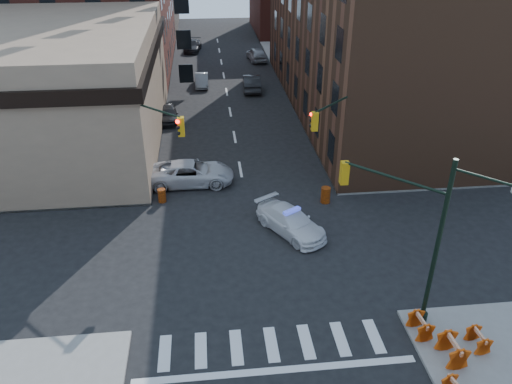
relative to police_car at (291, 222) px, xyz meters
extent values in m
plane|color=black|center=(-2.24, -1.65, -0.70)|extent=(140.00, 140.00, 0.00)
cube|color=gray|center=(-25.24, 31.10, -0.62)|extent=(34.00, 54.50, 0.15)
cube|color=gray|center=(20.76, 31.10, -0.62)|extent=(34.00, 54.50, 0.15)
cube|color=#8E755D|center=(-19.24, 14.85, 3.80)|extent=(22.00, 22.00, 9.00)
cube|color=#533321|center=(10.76, 20.85, 6.30)|extent=(14.00, 34.00, 14.00)
cylinder|color=black|center=(4.56, -7.95, 3.45)|extent=(0.20, 0.20, 8.00)
cylinder|color=black|center=(4.56, -7.95, -0.30)|extent=(0.44, 0.44, 0.50)
cylinder|color=black|center=(2.97, -6.36, 5.95)|extent=(3.27, 3.27, 0.12)
cube|color=#BF8C0C|center=(1.38, -4.77, 5.45)|extent=(0.35, 0.35, 1.05)
sphere|color=#FF0C05|center=(1.54, -4.61, 5.80)|extent=(0.22, 0.22, 0.22)
sphere|color=black|center=(1.54, -4.61, 5.47)|extent=(0.22, 0.22, 0.22)
sphere|color=black|center=(1.54, -4.61, 5.14)|extent=(0.22, 0.22, 0.22)
cylinder|color=black|center=(5.41, -8.80, 7.05)|extent=(1.91, 1.91, 0.10)
cylinder|color=black|center=(-9.04, 4.65, 3.45)|extent=(0.20, 0.20, 8.00)
cylinder|color=black|center=(-9.04, 4.65, -0.30)|extent=(0.44, 0.44, 0.50)
cylinder|color=black|center=(-7.45, 3.06, 5.95)|extent=(3.27, 3.27, 0.12)
cube|color=#BF8C0C|center=(-5.86, 1.47, 5.45)|extent=(0.35, 0.35, 1.05)
sphere|color=#FF0C05|center=(-6.01, 1.31, 5.80)|extent=(0.22, 0.22, 0.22)
sphere|color=black|center=(-6.01, 1.31, 5.47)|extent=(0.22, 0.22, 0.22)
sphere|color=black|center=(-6.01, 1.31, 5.14)|extent=(0.22, 0.22, 0.22)
cylinder|color=black|center=(4.56, 4.65, 3.45)|extent=(0.20, 0.20, 8.00)
cylinder|color=black|center=(4.56, 4.65, -0.30)|extent=(0.44, 0.44, 0.50)
cylinder|color=black|center=(2.97, 3.06, 5.95)|extent=(3.27, 3.27, 0.12)
cube|color=#BF8C0C|center=(1.38, 1.47, 5.45)|extent=(0.35, 0.35, 1.05)
sphere|color=#FF0C05|center=(1.22, 1.62, 5.80)|extent=(0.22, 0.22, 0.22)
sphere|color=black|center=(1.22, 1.62, 5.47)|extent=(0.22, 0.22, 0.22)
sphere|color=black|center=(1.22, 1.62, 5.14)|extent=(0.22, 0.22, 0.22)
cylinder|color=black|center=(5.26, 24.35, 0.75)|extent=(0.24, 0.24, 2.60)
sphere|color=brown|center=(5.26, 24.35, 2.80)|extent=(3.00, 3.00, 3.00)
cylinder|color=black|center=(5.26, 32.35, 0.75)|extent=(0.24, 0.24, 2.60)
sphere|color=brown|center=(5.26, 32.35, 2.80)|extent=(3.00, 3.00, 3.00)
imported|color=white|center=(0.00, 0.00, 0.00)|extent=(4.15, 5.11, 1.39)
imported|color=silver|center=(-5.69, 6.57, 0.10)|extent=(5.75, 2.71, 1.59)
imported|color=black|center=(-7.74, 18.52, -0.03)|extent=(2.08, 4.08, 1.33)
imported|color=gray|center=(-4.74, 28.62, -0.05)|extent=(1.37, 3.89, 1.28)
imported|color=black|center=(-5.75, 44.38, 0.01)|extent=(2.59, 5.05, 1.40)
imported|color=black|center=(0.41, 26.70, 0.12)|extent=(1.98, 5.03, 1.63)
imported|color=#9A9DA3|center=(2.19, 38.53, 0.11)|extent=(2.46, 4.94, 1.62)
imported|color=black|center=(-13.08, 6.70, 0.34)|extent=(0.72, 0.56, 1.76)
imported|color=black|center=(-14.48, 6.81, 0.38)|extent=(1.07, 0.94, 1.84)
imported|color=#1E222D|center=(-14.14, 7.17, 0.28)|extent=(0.89, 1.02, 1.66)
cylinder|color=#CE4E09|center=(2.76, 3.11, -0.17)|extent=(0.59, 0.59, 1.04)
cylinder|color=red|center=(-7.55, 4.29, -0.25)|extent=(0.63, 0.63, 0.89)
camera|label=1|loc=(-4.53, -23.67, 15.33)|focal=35.00mm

